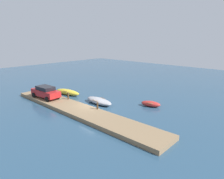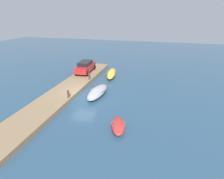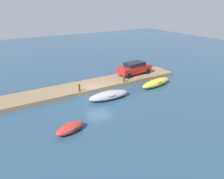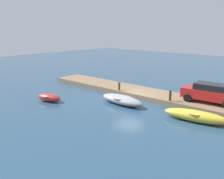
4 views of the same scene
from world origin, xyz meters
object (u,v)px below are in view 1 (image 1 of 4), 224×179
at_px(rowboat_yellow, 68,92).
at_px(mooring_post_mid_west, 97,106).
at_px(mooring_post_west, 68,96).
at_px(parked_car, 46,92).
at_px(rowboat_grey, 99,101).
at_px(dinghy_red, 151,104).

xyz_separation_m(rowboat_yellow, mooring_post_mid_west, (8.55, -2.05, 0.42)).
height_order(mooring_post_west, parked_car, parked_car).
xyz_separation_m(rowboat_grey, rowboat_yellow, (-6.38, -0.23, 0.02)).
distance_m(rowboat_grey, mooring_post_mid_west, 3.18).
relative_size(dinghy_red, rowboat_yellow, 0.56).
relative_size(mooring_post_west, parked_car, 0.20).
distance_m(rowboat_yellow, mooring_post_mid_west, 8.80).
distance_m(rowboat_yellow, parked_car, 3.81).
bearing_deg(rowboat_yellow, mooring_post_west, -42.56).
distance_m(mooring_post_mid_west, parked_car, 8.30).
height_order(dinghy_red, mooring_post_west, mooring_post_west).
distance_m(dinghy_red, rowboat_yellow, 12.35).
height_order(rowboat_grey, rowboat_yellow, rowboat_yellow).
height_order(rowboat_yellow, mooring_post_west, mooring_post_west).
bearing_deg(mooring_post_west, parked_car, -148.24).
xyz_separation_m(dinghy_red, rowboat_yellow, (-11.74, -3.81, 0.06)).
bearing_deg(parked_car, rowboat_yellow, 92.82).
height_order(dinghy_red, rowboat_yellow, rowboat_yellow).
xyz_separation_m(rowboat_yellow, mooring_post_west, (3.08, -2.05, 0.47)).
bearing_deg(parked_car, mooring_post_west, 28.01).
bearing_deg(rowboat_grey, dinghy_red, 36.16).
height_order(dinghy_red, parked_car, parked_car).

